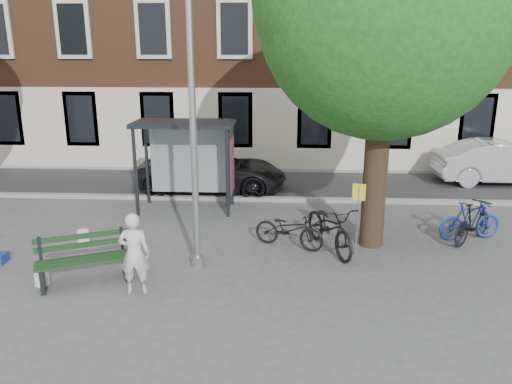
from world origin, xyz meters
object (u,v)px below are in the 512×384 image
Objects in this scene: car_silver at (502,162)px; notice_sign at (358,206)px; bike_d at (473,222)px; bench at (84,262)px; lamppost at (194,141)px; bus_shelter at (199,145)px; car_dark at (213,171)px; bike_c at (330,227)px; painter at (134,253)px; bike_a at (289,229)px; bike_b at (470,221)px.

notice_sign is (-6.02, -6.80, 0.43)m from car_silver.
bench is at bearing 62.51° from bike_d.
car_silver is 2.72× the size of notice_sign.
lamppost is 4.24m from bus_shelter.
bench is 6.02m from notice_sign.
car_dark is 2.86× the size of notice_sign.
bus_shelter is at bearing 27.44° from bike_d.
bike_c is at bearing 133.89° from car_silver.
painter is (-0.99, -1.27, -1.97)m from lamppost.
lamppost is 3.50× the size of bike_a.
bike_d is 3.18m from notice_sign.
bike_a is (2.61, -2.90, -1.46)m from bus_shelter.
bus_shelter is at bearing 117.87° from bike_c.
lamppost is 3.74× the size of painter.
notice_sign is at bearing 13.37° from lamppost.
painter is at bearing 152.87° from bike_a.
car_dark reaches higher than bench.
painter reaches higher than car_dark.
bike_a is 0.79× the size of bike_c.
notice_sign reaches higher than bike_a.
bench is 0.87× the size of bike_c.
notice_sign is (3.54, 0.84, -1.59)m from lamppost.
lamppost is 6.46m from car_dark.
notice_sign is (-2.96, -1.15, 0.70)m from bike_b.
bike_d is 8.20m from car_dark.
notice_sign is at bearing 137.58° from car_silver.
lamppost reaches higher than bike_b.
notice_sign is at bearing -43.06° from bike_c.
bus_shelter is 1.74× the size of bike_b.
lamppost is 7.12m from bike_d.
car_silver is at bearing -26.43° from bike_a.
car_dark is (-3.45, 5.01, 0.09)m from bike_c.
lamppost is at bearing 93.36° from bike_b.
bench is (-1.18, 0.40, -0.38)m from painter.
painter is 0.94× the size of bike_d.
car_dark reaches higher than bike_c.
bench is 1.11× the size of bike_d.
bench is 0.42× the size of car_silver.
painter reaches higher than bike_c.
bus_shelter is 1.63× the size of bike_a.
bike_d is at bearing 151.39° from car_silver.
car_silver is at bearing 11.78° from bench.
painter is at bearing 129.29° from car_silver.
bike_b is at bearing -56.92° from bike_a.
bike_d reaches higher than bike_b.
bus_shelter is 7.55m from bike_b.
bike_d is at bearing 166.33° from bike_b.
bike_a is at bearing 86.21° from bike_b.
bench is 4.66m from bike_a.
car_dark is 10.18m from car_silver.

